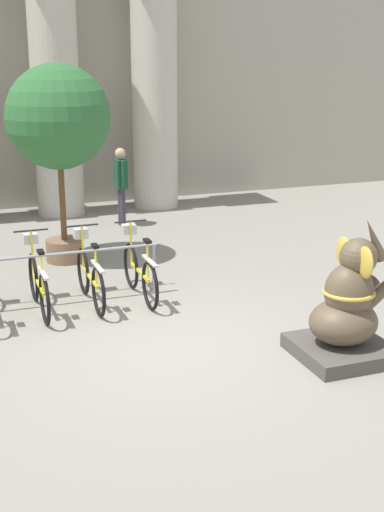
% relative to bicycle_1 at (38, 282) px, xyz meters
% --- Properties ---
extents(ground_plane, '(60.00, 60.00, 0.00)m').
position_rel_bicycle_1_xyz_m(ground_plane, '(1.37, -1.81, -0.41)').
color(ground_plane, gray).
extents(building_facade, '(20.00, 0.20, 6.00)m').
position_rel_bicycle_1_xyz_m(building_facade, '(1.37, 6.79, 2.59)').
color(building_facade, '#A39E8E').
rests_on(building_facade, ground_plane).
extents(column_middle, '(1.24, 1.24, 5.16)m').
position_rel_bicycle_1_xyz_m(column_middle, '(1.37, 5.79, 2.21)').
color(column_middle, '#BCB7A8').
rests_on(column_middle, ground_plane).
extents(column_right, '(1.24, 1.24, 5.16)m').
position_rel_bicycle_1_xyz_m(column_right, '(3.53, 5.79, 2.21)').
color(column_right, '#BCB7A8').
rests_on(column_right, ground_plane).
extents(bike_rack, '(2.78, 0.05, 0.77)m').
position_rel_bicycle_1_xyz_m(bike_rack, '(0.36, 0.14, 0.16)').
color(bike_rack, gray).
rests_on(bike_rack, ground_plane).
extents(bicycle_1, '(0.48, 1.67, 1.06)m').
position_rel_bicycle_1_xyz_m(bicycle_1, '(0.00, 0.00, 0.00)').
color(bicycle_1, black).
rests_on(bicycle_1, ground_plane).
extents(bicycle_2, '(0.48, 1.67, 1.06)m').
position_rel_bicycle_1_xyz_m(bicycle_2, '(0.73, 0.04, 0.00)').
color(bicycle_2, black).
rests_on(bicycle_2, ground_plane).
extents(bicycle_3, '(0.48, 1.67, 1.06)m').
position_rel_bicycle_1_xyz_m(bicycle_3, '(1.45, 0.04, 0.00)').
color(bicycle_3, black).
rests_on(bicycle_3, ground_plane).
extents(elephant_statue, '(1.07, 1.07, 1.68)m').
position_rel_bicycle_1_xyz_m(elephant_statue, '(3.15, -2.78, 0.15)').
color(elephant_statue, '#4C4742').
rests_on(elephant_statue, ground_plane).
extents(person_pedestrian, '(0.21, 0.47, 1.58)m').
position_rel_bicycle_1_xyz_m(person_pedestrian, '(2.33, 4.31, 0.52)').
color(person_pedestrian, '#383342').
rests_on(person_pedestrian, ground_plane).
extents(potted_tree, '(1.71, 1.71, 3.28)m').
position_rel_bicycle_1_xyz_m(potted_tree, '(0.78, 2.25, 1.94)').
color(potted_tree, brown).
rests_on(potted_tree, ground_plane).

